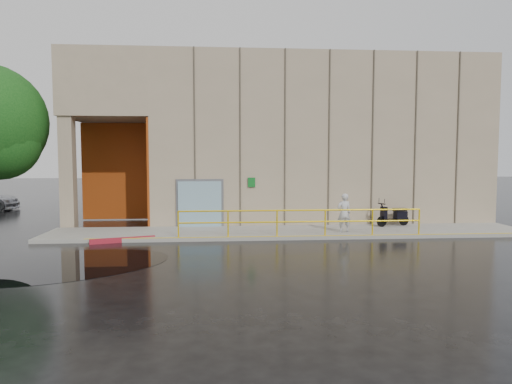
% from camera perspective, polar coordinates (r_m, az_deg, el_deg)
% --- Properties ---
extents(ground, '(120.00, 120.00, 0.00)m').
position_cam_1_polar(ground, '(14.68, -8.81, -8.29)').
color(ground, black).
rests_on(ground, ground).
extents(sidewalk, '(20.00, 3.00, 0.15)m').
position_cam_1_polar(sidewalk, '(19.26, 4.21, -5.02)').
color(sidewalk, gray).
rests_on(sidewalk, ground).
extents(building, '(20.00, 10.17, 8.00)m').
position_cam_1_polar(building, '(25.61, 4.51, 6.55)').
color(building, gray).
rests_on(building, ground).
extents(guardrail, '(9.56, 0.06, 1.03)m').
position_cam_1_polar(guardrail, '(17.90, 5.67, -3.79)').
color(guardrail, yellow).
rests_on(guardrail, sidewalk).
extents(person, '(0.61, 0.44, 1.59)m').
position_cam_1_polar(person, '(18.97, 10.94, -2.58)').
color(person, silver).
rests_on(person, sidewalk).
extents(scooter, '(1.66, 0.91, 1.26)m').
position_cam_1_polar(scooter, '(21.22, 16.82, -2.16)').
color(scooter, black).
rests_on(scooter, sidewalk).
extents(red_curb, '(2.35, 0.87, 0.18)m').
position_cam_1_polar(red_curb, '(18.05, -16.30, -5.77)').
color(red_curb, maroon).
rests_on(red_curb, ground).
extents(puddle, '(8.02, 6.45, 0.01)m').
position_cam_1_polar(puddle, '(14.92, -24.31, -8.41)').
color(puddle, black).
rests_on(puddle, ground).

